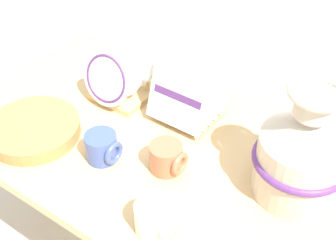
{
  "coord_description": "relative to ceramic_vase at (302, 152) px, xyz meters",
  "views": [
    {
      "loc": [
        0.61,
        -0.87,
        1.68
      ],
      "look_at": [
        0.0,
        0.0,
        0.79
      ],
      "focal_mm": 50.0,
      "sensor_mm": 36.0,
      "label": 1
    }
  ],
  "objects": [
    {
      "name": "dish_rack_square_plates",
      "position": [
        -0.42,
        0.1,
        -0.06
      ],
      "size": [
        0.21,
        0.21,
        0.22
      ],
      "color": "tan",
      "rests_on": "display_table"
    },
    {
      "name": "mug_terracotta_glaze",
      "position": [
        -0.34,
        -0.14,
        -0.1
      ],
      "size": [
        0.11,
        0.1,
        0.09
      ],
      "color": "#B76647",
      "rests_on": "display_table"
    },
    {
      "name": "dish_rack_round_plates",
      "position": [
        -0.68,
        0.05,
        -0.07
      ],
      "size": [
        0.19,
        0.2,
        0.21
      ],
      "color": "tan",
      "rests_on": "display_table"
    },
    {
      "name": "mug_cream_glaze",
      "position": [
        -0.24,
        -0.34,
        -0.1
      ],
      "size": [
        0.11,
        0.1,
        0.09
      ],
      "color": "silver",
      "rests_on": "display_table"
    },
    {
      "name": "display_table",
      "position": [
        -0.39,
        -0.06,
        -0.22
      ],
      "size": [
        1.45,
        0.79,
        0.68
      ],
      "color": "tan",
      "rests_on": "ground_plane"
    },
    {
      "name": "wicker_charger_stack",
      "position": [
        -0.78,
        -0.26,
        -0.13
      ],
      "size": [
        0.3,
        0.3,
        0.04
      ],
      "color": "#AD7F47",
      "rests_on": "display_table"
    },
    {
      "name": "ceramic_vase",
      "position": [
        0.0,
        0.0,
        0.0
      ],
      "size": [
        0.26,
        0.26,
        0.35
      ],
      "color": "beige",
      "rests_on": "display_table"
    },
    {
      "name": "mug_cobalt_glaze",
      "position": [
        -0.52,
        -0.21,
        -0.1
      ],
      "size": [
        0.11,
        0.1,
        0.09
      ],
      "color": "#42569E",
      "rests_on": "display_table"
    }
  ]
}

